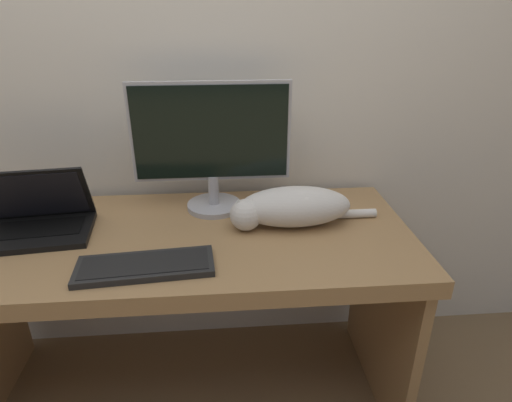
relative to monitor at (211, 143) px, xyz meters
name	(u,v)px	position (x,y,z in m)	size (l,w,h in m)	color
wall_back	(176,53)	(-0.12, 0.21, 0.29)	(6.40, 0.06, 2.60)	silver
desk	(181,271)	(-0.12, -0.20, -0.41)	(1.61, 0.69, 0.75)	#A37A4C
monitor	(211,143)	(0.00, 0.00, 0.00)	(0.57, 0.21, 0.48)	#B2B2B7
laptop	(38,221)	(-0.59, -0.15, -0.21)	(0.37, 0.28, 0.23)	black
external_keyboard	(145,266)	(-0.20, -0.41, -0.25)	(0.41, 0.18, 0.02)	black
cat	(291,206)	(0.27, -0.16, -0.19)	(0.54, 0.18, 0.14)	silver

